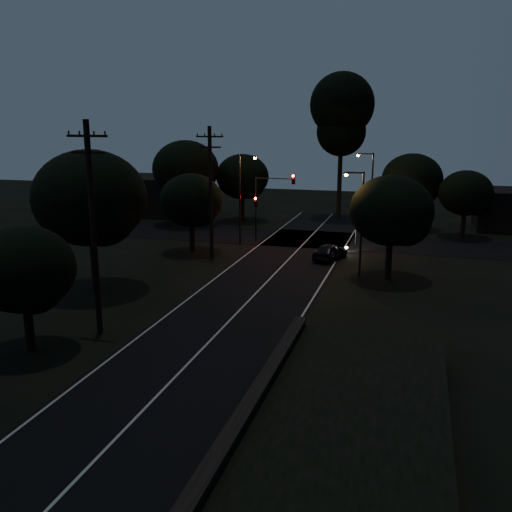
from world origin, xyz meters
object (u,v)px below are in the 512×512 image
Objects in this scene: signal_mast at (274,195)px; streetlight_a at (242,193)px; utility_pole_far at (211,191)px; streetlight_c at (359,217)px; signal_right at (356,215)px; car at (330,251)px; utility_pole_mid at (93,226)px; streetlight_b at (370,189)px; tall_pine at (342,113)px; signal_left at (256,210)px.

streetlight_a is at bearing -140.23° from signal_mast.
utility_pole_far is 12.05m from streetlight_c.
signal_right is at bearing 11.34° from streetlight_a.
utility_pole_mid is at bearing 80.17° from car.
streetlight_b is (11.31, 12.00, -0.85)m from utility_pole_far.
tall_pine is 2.15× the size of streetlight_c.
streetlight_a is (0.69, 6.00, -0.85)m from utility_pole_far.
car is at bearing -104.12° from signal_right.
tall_pine reaches higher than streetlight_a.
signal_mast is at bearing 68.89° from utility_pole_far.
car is (6.11, -5.57, -3.65)m from signal_mast.
streetlight_b is (4.31, -11.00, -7.00)m from tall_pine.
signal_left is at bearing 70.41° from streetlight_a.
signal_left is at bearing 80.06° from utility_pole_far.
streetlight_b is at bearing 46.70° from utility_pole_far.
utility_pole_mid is 1.47× the size of streetlight_c.
signal_mast is (3.09, 24.99, -1.40)m from utility_pole_mid.
streetlight_a reaches higher than car.
utility_pole_far is at bearing -96.59° from streetlight_a.
signal_mast is (3.09, 7.99, -1.15)m from utility_pole_far.
car is at bearing -42.32° from signal_mast.
utility_pole_far reaches higher than signal_left.
streetlight_b is 10.57m from car.
car is (2.20, -20.58, -10.95)m from tall_pine.
utility_pole_far is at bearing 170.40° from streetlight_c.
tall_pine is 4.01× the size of car.
tall_pine reaches higher than streetlight_b.
utility_pole_far is 13.53m from signal_right.
utility_pole_far is 1.68× the size of signal_mast.
car is (7.80, -5.56, -2.15)m from signal_left.
signal_left is 0.55× the size of streetlight_c.
streetlight_a is 1.00× the size of streetlight_b.
streetlight_c is (11.14, -8.00, -0.29)m from streetlight_a.
signal_left is 1.00× the size of signal_right.
signal_left is at bearing -157.95° from streetlight_b.
signal_right is at bearing -76.51° from tall_pine.
signal_left is 9.82m from car.
tall_pine reaches higher than signal_mast.
tall_pine is at bearing 69.64° from streetlight_a.
tall_pine is (7.00, 40.00, 5.89)m from utility_pole_mid.
car is (9.20, 19.42, -5.05)m from utility_pole_mid.
utility_pole_far is at bearing -106.93° from tall_pine.
signal_right is at bearing -100.00° from streetlight_b.
signal_left is (-5.60, -15.01, -8.80)m from tall_pine.
signal_mast is at bearing 179.97° from signal_right.
utility_pole_mid is at bearing -111.30° from streetlight_b.
streetlight_b is 1.07× the size of streetlight_c.
streetlight_a is at bearing 83.41° from utility_pole_far.
signal_mast reaches higher than signal_right.
utility_pole_far is at bearing 90.00° from utility_pole_mid.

